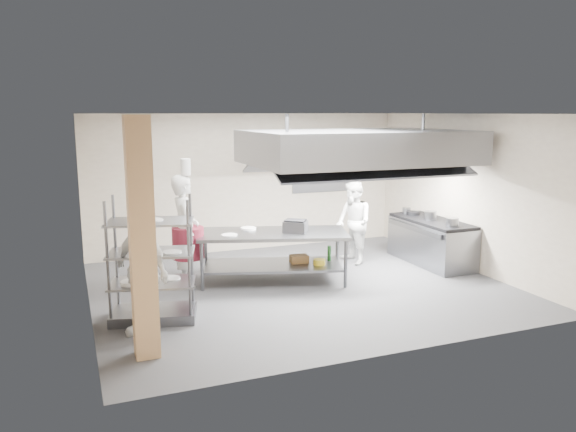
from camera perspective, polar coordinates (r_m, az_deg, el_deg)
name	(u,v)px	position (r m, az deg, el deg)	size (l,w,h in m)	color
floor	(301,287)	(9.96, 1.29, -7.19)	(7.00, 7.00, 0.00)	#2A2A2B
ceiling	(301,114)	(9.49, 1.36, 10.34)	(7.00, 7.00, 0.00)	silver
wall_back	(248,183)	(12.40, -4.08, 3.40)	(7.00, 7.00, 0.00)	tan
wall_left	(84,216)	(8.88, -19.99, -0.04)	(6.00, 6.00, 0.00)	tan
wall_right	(467,192)	(11.42, 17.74, 2.32)	(6.00, 6.00, 0.00)	tan
column	(142,240)	(7.05, -14.61, -2.34)	(0.30, 0.30, 3.00)	tan
exhaust_hood	(358,147)	(10.43, 7.12, 6.98)	(4.00, 2.50, 0.60)	gray
hood_strip_a	(313,166)	(10.06, 2.56, 5.09)	(1.60, 0.12, 0.04)	white
hood_strip_b	(399,163)	(10.92, 11.26, 5.33)	(1.60, 0.12, 0.04)	white
wall_shelf	(325,180)	(12.91, 3.80, 3.69)	(1.50, 0.28, 0.04)	gray
island	(273,257)	(10.16, -1.52, -4.16)	(2.65, 1.10, 0.91)	slate
island_worktop	(273,234)	(10.06, -1.53, -1.82)	(2.65, 1.10, 0.06)	gray
island_undershelf	(273,265)	(10.20, -1.51, -5.00)	(2.43, 0.99, 0.04)	slate
pass_rack	(152,259)	(8.44, -13.69, -4.29)	(1.22, 0.71, 1.83)	slate
cooking_range	(431,243)	(11.75, 14.32, -2.65)	(0.80, 2.00, 0.84)	gray
range_top	(432,221)	(11.66, 14.42, -0.49)	(0.78, 1.96, 0.06)	black
chef_head	(185,231)	(9.94, -10.39, -1.50)	(0.72, 0.47, 1.98)	silver
chef_line	(353,223)	(11.36, 6.66, -0.67)	(0.82, 0.64, 1.68)	silver
chef_plating	(141,271)	(7.88, -14.68, -5.42)	(1.07, 0.44, 1.82)	silver
griddle	(295,227)	(10.05, 0.76, -1.08)	(0.40, 0.31, 0.20)	gray
wicker_basket	(299,259)	(10.27, 1.13, -4.37)	(0.32, 0.22, 0.14)	brown
stockpot	(430,215)	(11.63, 14.25, 0.06)	(0.24, 0.24, 0.17)	gray
plate_stack	(153,281)	(8.52, -13.59, -6.43)	(0.28, 0.28, 0.05)	white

